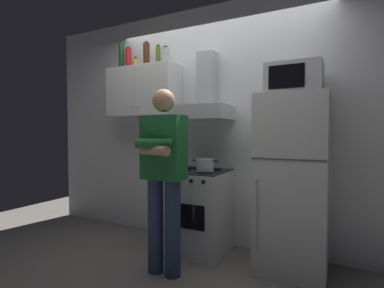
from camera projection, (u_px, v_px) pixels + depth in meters
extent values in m
plane|color=slate|center=(192.00, 261.00, 2.86)|extent=(7.00, 7.00, 0.00)
cube|color=white|center=(216.00, 125.00, 3.34)|extent=(4.80, 0.10, 2.70)
cube|color=silver|center=(144.00, 92.00, 3.52)|extent=(0.90, 0.34, 0.60)
cube|color=silver|center=(120.00, 92.00, 3.47)|extent=(0.43, 0.01, 0.58)
cube|color=silver|center=(151.00, 89.00, 3.26)|extent=(0.43, 0.01, 0.58)
sphere|color=#B2B2B7|center=(132.00, 106.00, 3.38)|extent=(0.02, 0.02, 0.02)
sphere|color=#B2B2B7|center=(137.00, 106.00, 3.34)|extent=(0.02, 0.02, 0.02)
cube|color=silver|center=(199.00, 211.00, 3.09)|extent=(0.60, 0.60, 0.85)
cube|color=black|center=(199.00, 171.00, 3.08)|extent=(0.59, 0.59, 0.01)
cube|color=black|center=(185.00, 216.00, 2.82)|extent=(0.42, 0.01, 0.24)
cylinder|color=black|center=(182.00, 170.00, 3.03)|extent=(0.16, 0.16, 0.01)
cylinder|color=black|center=(205.00, 172.00, 2.91)|extent=(0.16, 0.16, 0.01)
cylinder|color=black|center=(193.00, 168.00, 3.24)|extent=(0.16, 0.16, 0.01)
cylinder|color=black|center=(214.00, 169.00, 3.12)|extent=(0.16, 0.16, 0.01)
cylinder|color=black|center=(167.00, 179.00, 2.89)|extent=(0.04, 0.02, 0.04)
cylinder|color=black|center=(178.00, 180.00, 2.83)|extent=(0.04, 0.02, 0.04)
cylinder|color=black|center=(191.00, 181.00, 2.77)|extent=(0.04, 0.02, 0.04)
cylinder|color=black|center=(203.00, 182.00, 2.71)|extent=(0.04, 0.02, 0.04)
cube|color=#B7BABF|center=(202.00, 113.00, 3.12)|extent=(0.60, 0.44, 0.15)
cube|color=#B7BABF|center=(207.00, 80.00, 3.23)|extent=(0.20, 0.16, 0.60)
cube|color=silver|center=(292.00, 183.00, 2.64)|extent=(0.60, 0.60, 1.60)
cube|color=#4C4C4C|center=(287.00, 160.00, 2.37)|extent=(0.59, 0.01, 0.01)
cylinder|color=silver|center=(256.00, 214.00, 2.49)|extent=(0.02, 0.02, 0.60)
cube|color=#B7BABF|center=(294.00, 80.00, 2.63)|extent=(0.48, 0.36, 0.28)
cube|color=black|center=(286.00, 76.00, 2.48)|extent=(0.30, 0.01, 0.20)
cylinder|color=navy|center=(156.00, 225.00, 2.62)|extent=(0.14, 0.14, 0.85)
cylinder|color=navy|center=(173.00, 228.00, 2.54)|extent=(0.14, 0.14, 0.85)
cube|color=#1E6633|center=(164.00, 147.00, 2.55)|extent=(0.38, 0.20, 0.56)
cylinder|color=#1E6633|center=(155.00, 143.00, 2.43)|extent=(0.33, 0.17, 0.08)
cylinder|color=tan|center=(155.00, 151.00, 2.43)|extent=(0.33, 0.17, 0.08)
sphere|color=tan|center=(164.00, 101.00, 2.54)|extent=(0.20, 0.20, 0.20)
cylinder|color=#B7BABF|center=(205.00, 165.00, 2.91)|extent=(0.18, 0.18, 0.12)
cylinder|color=black|center=(195.00, 160.00, 2.96)|extent=(0.05, 0.01, 0.01)
cylinder|color=black|center=(216.00, 161.00, 2.85)|extent=(0.05, 0.01, 0.01)
cylinder|color=#47230F|center=(146.00, 55.00, 3.52)|extent=(0.08, 0.08, 0.29)
cylinder|color=black|center=(146.00, 42.00, 3.51)|extent=(0.04, 0.04, 0.02)
cylinder|color=gold|center=(136.00, 64.00, 3.56)|extent=(0.05, 0.05, 0.12)
cylinder|color=black|center=(135.00, 58.00, 3.56)|extent=(0.03, 0.03, 0.02)
cylinder|color=#B2B5BA|center=(165.00, 56.00, 3.34)|extent=(0.10, 0.10, 0.18)
cylinder|color=black|center=(165.00, 47.00, 3.34)|extent=(0.05, 0.05, 0.02)
cylinder|color=red|center=(128.00, 59.00, 3.61)|extent=(0.07, 0.07, 0.25)
cylinder|color=black|center=(128.00, 48.00, 3.60)|extent=(0.04, 0.04, 0.02)
cylinder|color=#4C6B19|center=(158.00, 56.00, 3.44)|extent=(0.06, 0.06, 0.23)
cylinder|color=black|center=(158.00, 46.00, 3.44)|extent=(0.03, 0.03, 0.02)
cylinder|color=#19471E|center=(122.00, 57.00, 3.66)|extent=(0.07, 0.07, 0.34)
cylinder|color=black|center=(122.00, 42.00, 3.65)|extent=(0.04, 0.04, 0.02)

